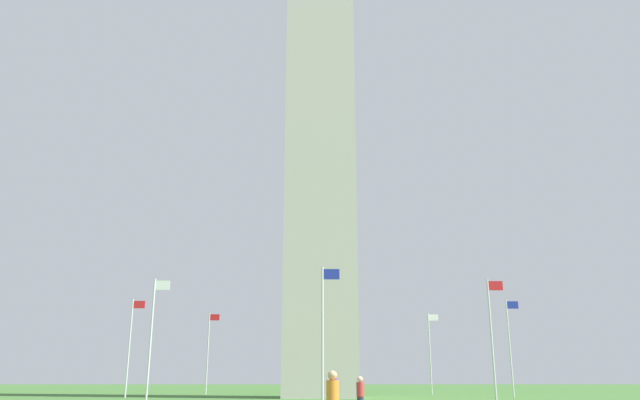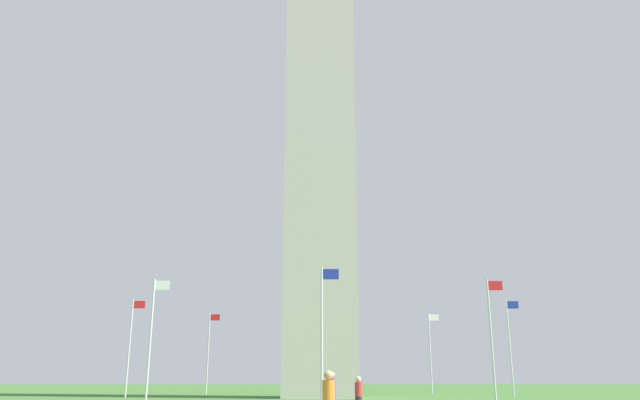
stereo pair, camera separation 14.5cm
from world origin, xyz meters
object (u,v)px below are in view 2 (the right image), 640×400
at_px(flagpole_ne, 431,349).
at_px(person_purple_shirt, 332,397).
at_px(flagpole_sw, 152,333).
at_px(person_red_shirt, 359,396).
at_px(flagpole_n, 510,343).
at_px(flagpole_s, 130,343).
at_px(flagpole_nw, 492,333).
at_px(obelisk_monument, 320,87).
at_px(flagpole_w, 323,328).
at_px(flagpole_e, 320,351).
at_px(flagpole_se, 209,349).

xyz_separation_m(flagpole_ne, person_purple_shirt, (-11.31, -41.71, -3.58)).
bearing_deg(flagpole_sw, person_purple_shirt, -58.08).
xyz_separation_m(flagpole_sw, person_red_shirt, (12.89, -15.16, -3.66)).
bearing_deg(flagpole_n, person_purple_shirt, -118.01).
xyz_separation_m(flagpole_s, flagpole_nw, (27.74, -11.49, 0.00)).
bearing_deg(flagpole_ne, person_purple_shirt, -105.18).
distance_m(obelisk_monument, flagpole_w, 29.06).
bearing_deg(flagpole_sw, flagpole_n, 22.50).
bearing_deg(person_purple_shirt, flagpole_e, 0.40).
bearing_deg(person_purple_shirt, flagpole_nw, -30.96).
bearing_deg(obelisk_monument, flagpole_ne, 44.85).
height_order(flagpole_n, flagpole_ne, same).
distance_m(flagpole_s, person_red_shirt, 32.17).
xyz_separation_m(obelisk_monument, flagpole_ne, (11.55, 11.49, -24.10)).
relative_size(flagpole_se, person_red_shirt, 5.02).
bearing_deg(flagpole_nw, flagpole_se, 135.00).
relative_size(person_purple_shirt, person_red_shirt, 1.09).
bearing_deg(flagpole_sw, obelisk_monument, 45.15).
xyz_separation_m(flagpole_n, flagpole_nw, (-4.76, -11.49, 0.00)).
xyz_separation_m(flagpole_e, flagpole_sw, (-11.49, -27.74, 0.00)).
height_order(flagpole_sw, person_red_shirt, flagpole_sw).
bearing_deg(flagpole_w, obelisk_monument, 90.21).
distance_m(flagpole_sw, person_purple_shirt, 22.35).
xyz_separation_m(flagpole_n, flagpole_w, (-16.25, -16.25, 0.00)).
bearing_deg(obelisk_monument, flagpole_n, 0.00).
bearing_deg(flagpole_nw, flagpole_w, -157.50).
distance_m(flagpole_ne, flagpole_sw, 32.50).
distance_m(obelisk_monument, person_red_shirt, 38.51).
bearing_deg(flagpole_nw, flagpole_s, 157.50).
bearing_deg(flagpole_w, flagpole_ne, 67.50).
distance_m(flagpole_ne, person_purple_shirt, 43.36).
bearing_deg(person_purple_shirt, flagpole_s, 28.71).
xyz_separation_m(flagpole_sw, person_purple_shirt, (11.67, -18.73, -3.58)).
height_order(obelisk_monument, flagpole_n, obelisk_monument).
relative_size(flagpole_ne, flagpole_w, 1.00).
bearing_deg(flagpole_n, flagpole_s, 180.00).
height_order(flagpole_n, person_purple_shirt, flagpole_n).
bearing_deg(flagpole_e, flagpole_nw, -67.50).
height_order(flagpole_ne, person_purple_shirt, flagpole_ne).
bearing_deg(flagpole_ne, flagpole_n, -67.50).
relative_size(flagpole_n, flagpole_se, 1.00).
bearing_deg(person_red_shirt, flagpole_se, 24.71).
bearing_deg(flagpole_s, flagpole_e, 45.00).
bearing_deg(flagpole_s, person_red_shirt, -56.49).
relative_size(flagpole_nw, person_red_shirt, 5.02).
relative_size(flagpole_w, person_red_shirt, 5.02).
relative_size(flagpole_n, flagpole_sw, 1.00).
xyz_separation_m(obelisk_monument, flagpole_sw, (-11.43, -11.49, -24.10)).
distance_m(flagpole_w, person_red_shirt, 11.12).
xyz_separation_m(flagpole_s, flagpole_sw, (4.76, -11.49, 0.00)).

